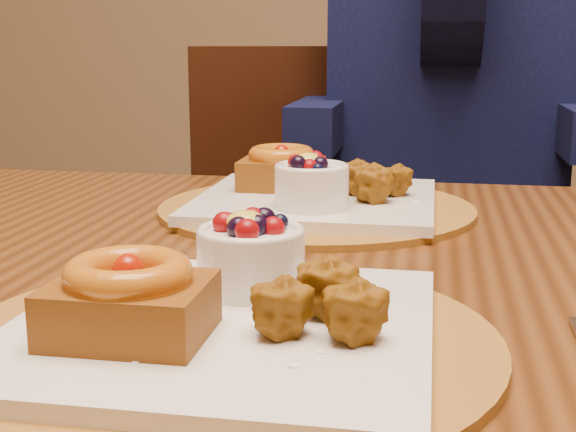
# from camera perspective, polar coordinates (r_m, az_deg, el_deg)

# --- Properties ---
(dining_table) EXTENTS (1.60, 0.90, 0.76)m
(dining_table) POSITION_cam_1_polar(r_m,az_deg,el_deg) (0.78, -0.38, -8.64)
(dining_table) COLOR #3C1E0B
(dining_table) RESTS_ON ground
(place_setting_near) EXTENTS (0.38, 0.38, 0.08)m
(place_setting_near) POSITION_cam_1_polar(r_m,az_deg,el_deg) (0.55, -4.78, -7.03)
(place_setting_near) COLOR brown
(place_setting_near) RESTS_ON dining_table
(place_setting_far) EXTENTS (0.38, 0.38, 0.08)m
(place_setting_far) POSITION_cam_1_polar(r_m,az_deg,el_deg) (0.96, 1.86, 1.54)
(place_setting_far) COLOR brown
(place_setting_far) RESTS_ON dining_table
(chair_far) EXTENTS (0.59, 0.59, 0.94)m
(chair_far) POSITION_cam_1_polar(r_m,az_deg,el_deg) (1.53, 2.16, -4.04)
(chair_far) COLOR black
(chair_far) RESTS_ON ground
(diner) EXTENTS (0.54, 0.51, 0.88)m
(diner) POSITION_cam_1_polar(r_m,az_deg,el_deg) (1.56, 11.44, 11.55)
(diner) COLOR black
(diner) RESTS_ON ground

